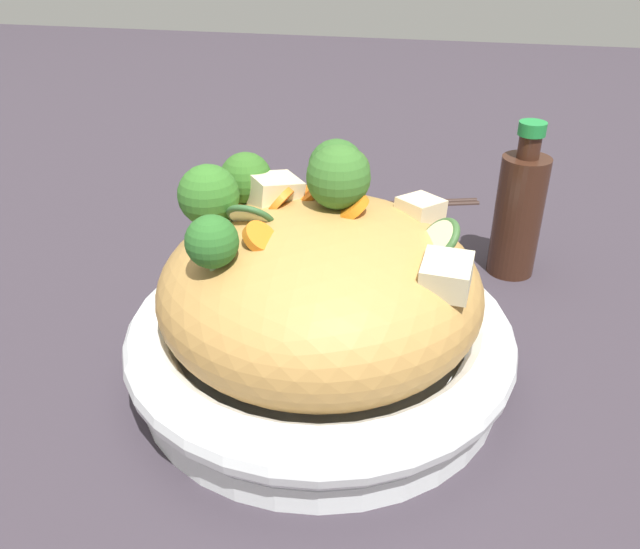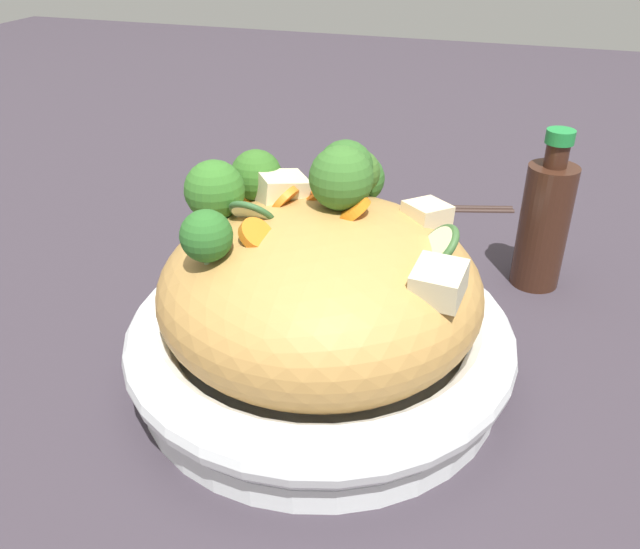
{
  "view_description": "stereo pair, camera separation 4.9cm",
  "coord_description": "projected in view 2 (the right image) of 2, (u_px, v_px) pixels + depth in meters",
  "views": [
    {
      "loc": [
        0.42,
        0.09,
        0.34
      ],
      "look_at": [
        0.0,
        0.0,
        0.09
      ],
      "focal_mm": 36.68,
      "sensor_mm": 36.0,
      "label": 1
    },
    {
      "loc": [
        0.4,
        0.13,
        0.34
      ],
      "look_at": [
        0.0,
        0.0,
        0.09
      ],
      "focal_mm": 36.68,
      "sensor_mm": 36.0,
      "label": 2
    }
  ],
  "objects": [
    {
      "name": "chicken_chunks",
      "position": [
        365.0,
        225.0,
        0.48
      ],
      "size": [
        0.13,
        0.18,
        0.05
      ],
      "color": "beige",
      "rests_on": "serving_bowl"
    },
    {
      "name": "noodle_heap",
      "position": [
        320.0,
        288.0,
        0.5
      ],
      "size": [
        0.25,
        0.25,
        0.12
      ],
      "color": "#B18242",
      "rests_on": "serving_bowl"
    },
    {
      "name": "chopsticks_pair",
      "position": [
        418.0,
        207.0,
        0.82
      ],
      "size": [
        0.08,
        0.23,
        0.01
      ],
      "color": "black",
      "rests_on": "ground_plane"
    },
    {
      "name": "carrot_coins",
      "position": [
        297.0,
        203.0,
        0.5
      ],
      "size": [
        0.14,
        0.12,
        0.04
      ],
      "color": "orange",
      "rests_on": "serving_bowl"
    },
    {
      "name": "soy_sauce_bottle",
      "position": [
        544.0,
        222.0,
        0.63
      ],
      "size": [
        0.05,
        0.05,
        0.16
      ],
      "color": "#381E14",
      "rests_on": "ground_plane"
    },
    {
      "name": "ground_plane",
      "position": [
        320.0,
        374.0,
        0.54
      ],
      "size": [
        3.0,
        3.0,
        0.0
      ],
      "primitive_type": "plane",
      "color": "#352D36"
    },
    {
      "name": "zucchini_slices",
      "position": [
        355.0,
        233.0,
        0.46
      ],
      "size": [
        0.05,
        0.17,
        0.04
      ],
      "color": "beige",
      "rests_on": "serving_bowl"
    },
    {
      "name": "serving_bowl",
      "position": [
        320.0,
        343.0,
        0.52
      ],
      "size": [
        0.3,
        0.3,
        0.06
      ],
      "color": "white",
      "rests_on": "ground_plane"
    },
    {
      "name": "broccoli_florets",
      "position": [
        302.0,
        183.0,
        0.5
      ],
      "size": [
        0.22,
        0.14,
        0.09
      ],
      "color": "#9ABB75",
      "rests_on": "serving_bowl"
    }
  ]
}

